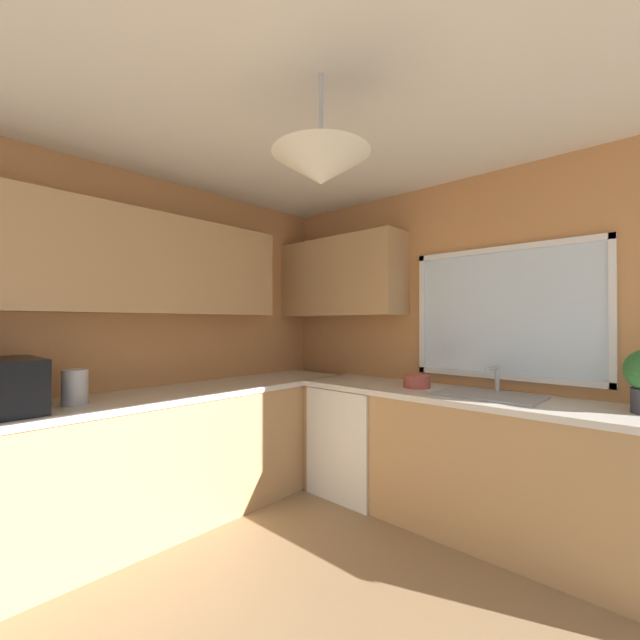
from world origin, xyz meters
name	(u,v)px	position (x,y,z in m)	size (l,w,h in m)	color
ground_plane	(321,639)	(0.00, 0.00, 0.00)	(7.86, 7.86, 0.00)	#997A56
room_shell	(284,263)	(-0.78, 0.49, 1.78)	(3.69, 3.49, 2.55)	#C6844C
counter_run_left	(163,458)	(-1.48, 0.00, 0.45)	(0.65, 3.10, 0.90)	tan
counter_run_back	(486,465)	(0.21, 1.38, 0.45)	(2.78, 0.65, 0.90)	tan
dishwasher	(358,439)	(-0.82, 1.35, 0.43)	(0.60, 0.60, 0.86)	white
kettle	(75,387)	(-1.46, -0.54, 1.01)	(0.14, 0.14, 0.21)	#B7B7BC
sink_assembly	(489,395)	(0.23, 1.38, 0.91)	(0.64, 0.40, 0.19)	#9EA0A5
bowl	(417,381)	(-0.29, 1.38, 0.95)	(0.19, 0.19, 0.09)	#B74C42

